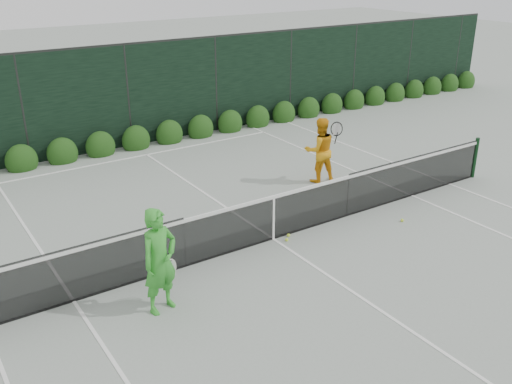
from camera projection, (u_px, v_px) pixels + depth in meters
ground at (273, 239)px, 11.70m from camera, size 80.00×80.00×0.00m
tennis_net at (273, 216)px, 11.49m from camera, size 12.90×0.10×1.07m
player_woman at (160, 261)px, 9.07m from camera, size 0.75×0.59×1.80m
player_man at (320, 150)px, 14.39m from camera, size 0.96×0.84×1.67m
court_lines at (273, 239)px, 11.70m from camera, size 11.03×23.83×0.01m
windscreen_fence at (373, 220)px, 9.04m from camera, size 32.00×21.07×3.06m
hedge_row at (136, 141)px, 17.11m from camera, size 31.66×0.65×0.94m
tennis_balls at (327, 231)px, 11.96m from camera, size 2.72×0.87×0.07m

